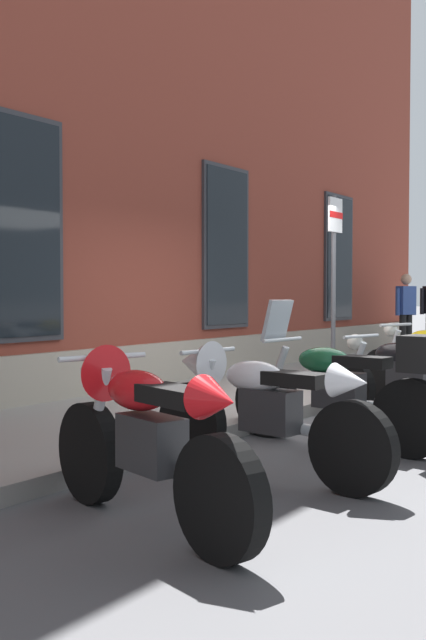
{
  "coord_description": "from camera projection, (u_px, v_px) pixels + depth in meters",
  "views": [
    {
      "loc": [
        -7.32,
        -3.74,
        1.37
      ],
      "look_at": [
        -0.76,
        0.87,
        1.08
      ],
      "focal_mm": 40.68,
      "sensor_mm": 36.0,
      "label": 1
    }
  ],
  "objects": [
    {
      "name": "ground_plane",
      "position": [
        315.0,
        415.0,
        8.18
      ],
      "size": [
        140.0,
        140.0,
        0.0
      ],
      "primitive_type": "plane",
      "color": "#4C4C4F"
    },
    {
      "name": "sidewalk",
      "position": [
        220.0,
        399.0,
        8.93
      ],
      "size": [
        26.17,
        2.61,
        0.14
      ],
      "primitive_type": "cube",
      "color": "gray",
      "rests_on": "ground_plane"
    },
    {
      "name": "motorcycle_red_sport",
      "position": [
        140.0,
        430.0,
        4.27
      ],
      "size": [
        0.79,
        1.97,
        1.05
      ],
      "color": "black",
      "rests_on": "ground_plane"
    },
    {
      "name": "motorcycle_white_sport",
      "position": [
        256.0,
        403.0,
        5.46
      ],
      "size": [
        0.62,
        2.16,
        1.0
      ],
      "color": "black",
      "rests_on": "ground_plane"
    },
    {
      "name": "motorcycle_green_touring",
      "position": [
        345.0,
        387.0,
        6.42
      ],
      "size": [
        0.62,
        2.14,
        1.32
      ],
      "color": "black",
      "rests_on": "ground_plane"
    },
    {
      "name": "motorcycle_black_naked",
      "position": [
        404.0,
        380.0,
        7.56
      ],
      "size": [
        0.7,
        2.12,
        0.93
      ],
      "color": "black",
      "rests_on": "ground_plane"
    },
    {
      "name": "pedestrian_blue_top",
      "position": [
        406.0,
        309.0,
        14.71
      ],
      "size": [
        0.56,
        0.32,
        1.64
      ],
      "color": "black",
      "rests_on": "sidewalk"
    },
    {
      "name": "parking_sign",
      "position": [
        334.0,
        265.0,
        9.36
      ],
      "size": [
        0.36,
        0.07,
        2.5
      ],
      "color": "#4C4C51",
      "rests_on": "sidewalk"
    }
  ]
}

